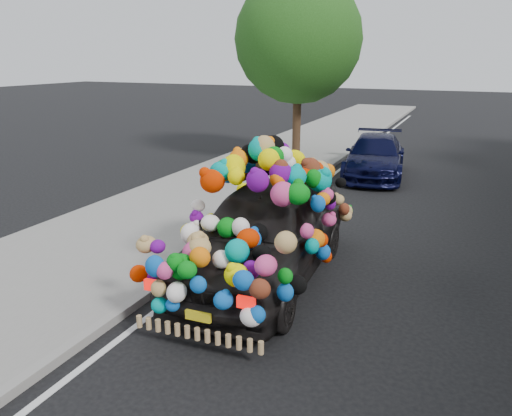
{
  "coord_description": "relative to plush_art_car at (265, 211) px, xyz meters",
  "views": [
    {
      "loc": [
        1.92,
        -6.71,
        3.51
      ],
      "look_at": [
        -1.54,
        1.04,
        0.91
      ],
      "focal_mm": 35.0,
      "sensor_mm": 36.0,
      "label": 1
    }
  ],
  "objects": [
    {
      "name": "ground",
      "position": [
        1.04,
        -0.25,
        -1.14
      ],
      "size": [
        100.0,
        100.0,
        0.0
      ],
      "primitive_type": "plane",
      "color": "black",
      "rests_on": "ground"
    },
    {
      "name": "sidewalk",
      "position": [
        -3.26,
        -0.25,
        -1.08
      ],
      "size": [
        4.0,
        60.0,
        0.12
      ],
      "primitive_type": "cube",
      "color": "gray",
      "rests_on": "ground"
    },
    {
      "name": "kerb",
      "position": [
        -1.31,
        -0.25,
        -1.07
      ],
      "size": [
        0.15,
        60.0,
        0.13
      ],
      "primitive_type": "cube",
      "color": "gray",
      "rests_on": "ground"
    },
    {
      "name": "tree_near_sidewalk",
      "position": [
        -2.76,
        9.25,
        2.88
      ],
      "size": [
        4.2,
        4.2,
        6.13
      ],
      "color": "#332114",
      "rests_on": "ground"
    },
    {
      "name": "plush_art_car",
      "position": [
        0.0,
        0.0,
        0.0
      ],
      "size": [
        2.44,
        4.89,
        2.21
      ],
      "rotation": [
        0.0,
        0.0,
        0.05
      ],
      "color": "black",
      "rests_on": "ground"
    },
    {
      "name": "navy_sedan",
      "position": [
        0.18,
        8.09,
        -0.54
      ],
      "size": [
        2.2,
        4.32,
        1.2
      ],
      "primitive_type": "imported",
      "rotation": [
        0.0,
        0.0,
        0.13
      ],
      "color": "black",
      "rests_on": "ground"
    }
  ]
}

